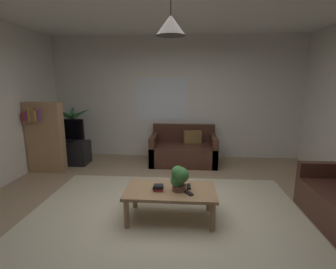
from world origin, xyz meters
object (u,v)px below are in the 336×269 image
potted_palm_corner (73,133)px  book_on_table_2 (158,186)px  book_on_table_1 (158,188)px  pendant_lamp (171,25)px  couch_under_window (184,151)px  tv (66,130)px  book_on_table_0 (158,189)px  potted_plant_on_table (179,177)px  remote_on_table_1 (188,193)px  remote_on_table_0 (189,186)px  bookshelf_corner (45,137)px  coffee_table (170,194)px  tv_stand (68,153)px

potted_palm_corner → book_on_table_2: bearing=-48.5°
potted_palm_corner → book_on_table_1: bearing=-48.5°
potted_palm_corner → pendant_lamp: pendant_lamp is taller
book_on_table_1 → pendant_lamp: size_ratio=0.26×
couch_under_window → tv: bearing=-174.0°
book_on_table_0 → potted_plant_on_table: (0.26, 0.01, 0.17)m
remote_on_table_1 → pendant_lamp: bearing=120.6°
remote_on_table_0 → bookshelf_corner: 3.22m
remote_on_table_1 → pendant_lamp: (-0.23, 0.11, 1.99)m
remote_on_table_0 → potted_plant_on_table: (-0.13, -0.12, 0.17)m
remote_on_table_0 → potted_palm_corner: (-2.72, 2.50, 0.18)m
coffee_table → potted_palm_corner: bearing=133.8°
coffee_table → tv_stand: (-2.40, 2.12, -0.10)m
remote_on_table_1 → potted_palm_corner: potted_palm_corner is taller
coffee_table → tv: bearing=138.8°
couch_under_window → remote_on_table_1: (0.09, -2.48, 0.15)m
tv → pendant_lamp: size_ratio=1.57×
coffee_table → remote_on_table_1: (0.23, -0.11, 0.07)m
book_on_table_0 → book_on_table_2: (0.00, -0.01, 0.05)m
potted_plant_on_table → book_on_table_1: bearing=-177.2°
potted_palm_corner → book_on_table_0: bearing=-48.5°
couch_under_window → tv: size_ratio=1.77×
potted_palm_corner → pendant_lamp: (2.49, -2.59, 1.80)m
couch_under_window → remote_on_table_1: bearing=-88.0°
coffee_table → book_on_table_2: book_on_table_2 is taller
remote_on_table_1 → bookshelf_corner: bookshelf_corner is taller
bookshelf_corner → pendant_lamp: bearing=-31.9°
tv → bookshelf_corner: size_ratio=0.57×
tv → potted_palm_corner: potted_palm_corner is taller
bookshelf_corner → pendant_lamp: 3.48m
book_on_table_1 → remote_on_table_0: (0.39, 0.13, -0.03)m
book_on_table_2 → book_on_table_1: bearing=115.8°
potted_palm_corner → potted_plant_on_table: bearing=-45.3°
book_on_table_2 → tv: (-2.25, 2.15, 0.28)m
pendant_lamp → remote_on_table_1: bearing=-25.3°
couch_under_window → potted_plant_on_table: couch_under_window is taller
bookshelf_corner → remote_on_table_0: bearing=-28.3°
potted_plant_on_table → tv_stand: potted_plant_on_table is taller
remote_on_table_1 → tv: size_ratio=0.20×
coffee_table → tv_stand: 3.21m
remote_on_table_0 → couch_under_window: bearing=90.2°
tv → remote_on_table_0: bearing=-37.4°
book_on_table_0 → book_on_table_1: 0.03m
book_on_table_0 → coffee_table: bearing=16.9°
potted_plant_on_table → bookshelf_corner: bearing=148.7°
remote_on_table_1 → potted_plant_on_table: (-0.12, 0.07, 0.17)m
tv_stand → tv: bearing=-90.0°
potted_plant_on_table → potted_palm_corner: potted_palm_corner is taller
book_on_table_0 → bookshelf_corner: size_ratio=0.08×
book_on_table_0 → tv_stand: size_ratio=0.13×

